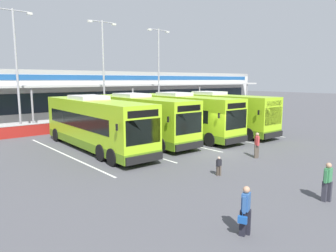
{
  "coord_description": "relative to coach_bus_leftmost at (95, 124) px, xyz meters",
  "views": [
    {
      "loc": [
        -16.15,
        -13.49,
        4.91
      ],
      "look_at": [
        -1.9,
        3.0,
        1.6
      ],
      "focal_mm": 32.8,
      "sensor_mm": 36.0,
      "label": 1
    }
  ],
  "objects": [
    {
      "name": "coach_bus_leftmost",
      "position": [
        0.0,
        0.0,
        0.0
      ],
      "size": [
        3.21,
        12.23,
        3.78
      ],
      "color": "#9ED11E",
      "rests_on": "ground"
    },
    {
      "name": "pedestrian_child",
      "position": [
        1.87,
        -9.69,
        -1.24
      ],
      "size": [
        0.33,
        0.22,
        1.0
      ],
      "color": "#4C4238",
      "rests_on": "ground"
    },
    {
      "name": "terminal_building",
      "position": [
        6.06,
        20.86,
        1.23
      ],
      "size": [
        70.0,
        13.0,
        6.0
      ],
      "color": "silver",
      "rests_on": "ground"
    },
    {
      "name": "lamp_post_west",
      "position": [
        -2.17,
        10.23,
        4.5
      ],
      "size": [
        3.24,
        0.28,
        11.0
      ],
      "color": "#9E9EA3",
      "rests_on": "ground"
    },
    {
      "name": "bay_stripe_mid_east",
      "position": [
        14.46,
        -0.04,
        -1.78
      ],
      "size": [
        0.14,
        13.0,
        0.01
      ],
      "primitive_type": "cube",
      "color": "silver",
      "rests_on": "ground"
    },
    {
      "name": "bay_stripe_west",
      "position": [
        1.86,
        -0.04,
        -1.78
      ],
      "size": [
        0.14,
        13.0,
        0.01
      ],
      "primitive_type": "cube",
      "color": "silver",
      "rests_on": "ground"
    },
    {
      "name": "red_barrier_wall",
      "position": [
        6.06,
        8.46,
        -1.23
      ],
      "size": [
        60.0,
        0.4,
        1.1
      ],
      "color": "maroon",
      "rests_on": "ground"
    },
    {
      "name": "lamp_post_east",
      "position": [
        14.17,
        10.31,
        4.5
      ],
      "size": [
        3.24,
        0.28,
        11.0
      ],
      "color": "#9E9EA3",
      "rests_on": "ground"
    },
    {
      "name": "ground_plane",
      "position": [
        6.06,
        -6.04,
        -1.79
      ],
      "size": [
        200.0,
        200.0,
        0.0
      ],
      "primitive_type": "plane",
      "color": "#4C4C51"
    },
    {
      "name": "bay_stripe_far_west",
      "position": [
        -2.34,
        -0.04,
        -1.78
      ],
      "size": [
        0.14,
        13.0,
        0.01
      ],
      "primitive_type": "cube",
      "color": "silver",
      "rests_on": "ground"
    },
    {
      "name": "pedestrian_in_dark_coat",
      "position": [
        6.51,
        -8.89,
        -0.91
      ],
      "size": [
        0.42,
        0.47,
        1.62
      ],
      "color": "#4C4238",
      "rests_on": "ground"
    },
    {
      "name": "coach_bus_left_centre",
      "position": [
        4.2,
        0.68,
        0.0
      ],
      "size": [
        3.21,
        12.23,
        3.78
      ],
      "color": "#9ED11E",
      "rests_on": "ground"
    },
    {
      "name": "coach_bus_right_centre",
      "position": [
        12.15,
        -0.76,
        0.0
      ],
      "size": [
        3.21,
        12.23,
        3.78
      ],
      "color": "#9ED11E",
      "rests_on": "ground"
    },
    {
      "name": "pedestrian_with_handbag",
      "position": [
        -2.27,
        -14.22,
        -0.93
      ],
      "size": [
        0.65,
        0.41,
        1.62
      ],
      "color": "black",
      "rests_on": "ground"
    },
    {
      "name": "lamp_post_centre",
      "position": [
        6.38,
        10.04,
        4.5
      ],
      "size": [
        3.24,
        0.28,
        11.0
      ],
      "color": "#9E9EA3",
      "rests_on": "ground"
    },
    {
      "name": "bay_stripe_centre",
      "position": [
        10.26,
        -0.04,
        -1.78
      ],
      "size": [
        0.14,
        13.0,
        0.01
      ],
      "primitive_type": "cube",
      "color": "silver",
      "rests_on": "ground"
    },
    {
      "name": "pedestrian_near_bin",
      "position": [
        2.55,
        -14.75,
        -0.91
      ],
      "size": [
        0.53,
        0.3,
        1.62
      ],
      "color": "#33333D",
      "rests_on": "ground"
    },
    {
      "name": "bay_stripe_mid_west",
      "position": [
        6.06,
        -0.04,
        -1.78
      ],
      "size": [
        0.14,
        13.0,
        0.01
      ],
      "primitive_type": "cube",
      "color": "silver",
      "rests_on": "ground"
    },
    {
      "name": "coach_bus_centre",
      "position": [
        8.19,
        -0.14,
        0.0
      ],
      "size": [
        3.21,
        12.23,
        3.78
      ],
      "color": "#9ED11E",
      "rests_on": "ground"
    }
  ]
}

